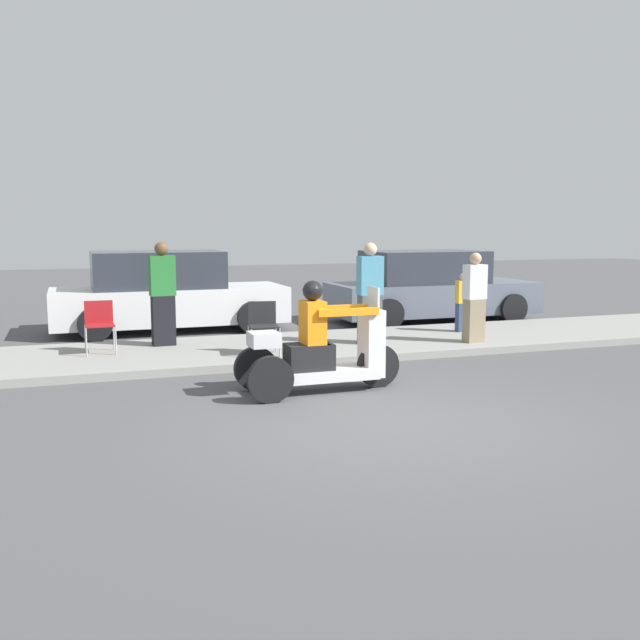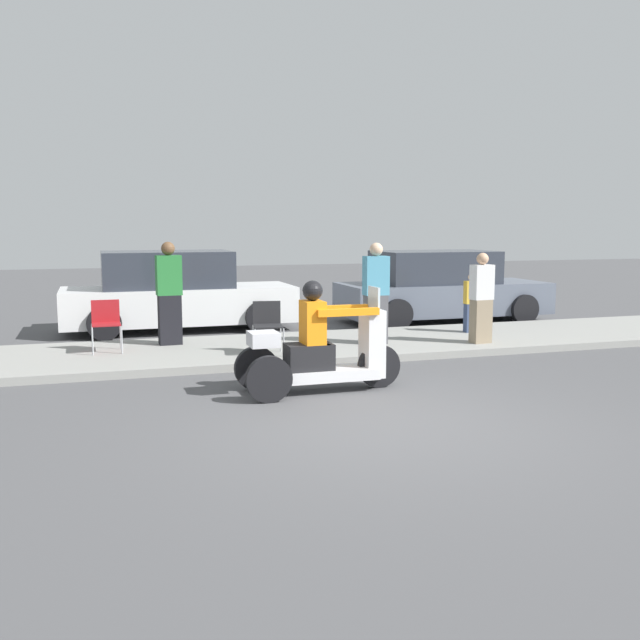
# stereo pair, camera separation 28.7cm
# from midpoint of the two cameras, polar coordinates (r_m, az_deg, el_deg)

# --- Properties ---
(ground_plane) EXTENTS (60.00, 60.00, 0.00)m
(ground_plane) POSITION_cam_midpoint_polar(r_m,az_deg,el_deg) (7.86, 4.62, -8.25)
(ground_plane) COLOR #4C4C4F
(sidewalk_strip) EXTENTS (28.00, 2.80, 0.12)m
(sidewalk_strip) POSITION_cam_midpoint_polar(r_m,az_deg,el_deg) (12.08, -4.33, -2.32)
(sidewalk_strip) COLOR gray
(sidewalk_strip) RESTS_ON ground
(motorcycle_trike) EXTENTS (2.16, 0.81, 1.45)m
(motorcycle_trike) POSITION_cam_midpoint_polar(r_m,az_deg,el_deg) (9.17, -0.83, -2.60)
(motorcycle_trike) COLOR black
(motorcycle_trike) RESTS_ON ground
(spectator_by_tree) EXTENTS (0.41, 0.25, 1.72)m
(spectator_by_tree) POSITION_cam_midpoint_polar(r_m,az_deg,el_deg) (12.18, 3.34, 2.00)
(spectator_by_tree) COLOR #515156
(spectator_by_tree) RESTS_ON sidewalk_strip
(spectator_end_of_line) EXTENTS (0.27, 0.17, 1.12)m
(spectator_end_of_line) POSITION_cam_midpoint_polar(r_m,az_deg,el_deg) (13.78, 10.78, 1.32)
(spectator_end_of_line) COLOR #38476B
(spectator_end_of_line) RESTS_ON sidewalk_strip
(spectator_near_curb) EXTENTS (0.39, 0.26, 1.55)m
(spectator_near_curb) POSITION_cam_midpoint_polar(r_m,az_deg,el_deg) (12.55, 11.61, 1.64)
(spectator_near_curb) COLOR gray
(spectator_near_curb) RESTS_ON sidewalk_strip
(spectator_with_child) EXTENTS (0.43, 0.27, 1.74)m
(spectator_with_child) POSITION_cam_midpoint_polar(r_m,az_deg,el_deg) (12.28, -13.13, 1.90)
(spectator_with_child) COLOR black
(spectator_with_child) RESTS_ON sidewalk_strip
(folding_chair_curbside) EXTENTS (0.47, 0.47, 0.82)m
(folding_chair_curbside) POSITION_cam_midpoint_polar(r_m,az_deg,el_deg) (11.89, -17.90, -0.08)
(folding_chair_curbside) COLOR #A5A8AD
(folding_chair_curbside) RESTS_ON sidewalk_strip
(folding_chair_set_back) EXTENTS (0.52, 0.52, 0.82)m
(folding_chair_set_back) POSITION_cam_midpoint_polar(r_m,az_deg,el_deg) (11.26, -5.31, -0.16)
(folding_chair_set_back) COLOR #A5A8AD
(folding_chair_set_back) RESTS_ON sidewalk_strip
(parked_car_lot_left) EXTENTS (4.61, 1.93, 1.62)m
(parked_car_lot_left) POSITION_cam_midpoint_polar(r_m,az_deg,el_deg) (14.75, -12.75, 2.04)
(parked_car_lot_left) COLOR silver
(parked_car_lot_left) RESTS_ON ground
(parked_car_lot_center) EXTENTS (4.62, 1.98, 1.57)m
(parked_car_lot_center) POSITION_cam_midpoint_polar(r_m,az_deg,el_deg) (16.09, 8.29, 2.54)
(parked_car_lot_center) COLOR slate
(parked_car_lot_center) RESTS_ON ground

